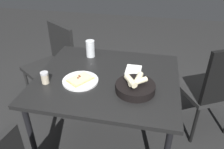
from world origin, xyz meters
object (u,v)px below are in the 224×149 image
(bread_basket, at_px, (135,87))
(chair_near, at_px, (54,60))
(pizza_plate, at_px, (80,80))
(pepper_shaker, at_px, (45,78))
(dining_table, at_px, (107,84))
(chair_spare, at_px, (214,86))
(beer_glass, at_px, (90,49))

(bread_basket, relative_size, chair_near, 0.31)
(pizza_plate, distance_m, pepper_shaker, 0.25)
(dining_table, distance_m, chair_spare, 0.96)
(chair_near, bearing_deg, dining_table, -128.66)
(chair_spare, bearing_deg, dining_table, 113.19)
(chair_near, xyz_separation_m, chair_spare, (-0.22, -1.60, 0.03))
(beer_glass, xyz_separation_m, chair_spare, (0.07, -1.09, -0.28))
(beer_glass, bearing_deg, chair_spare, -86.38)
(pepper_shaker, distance_m, chair_near, 0.87)
(pizza_plate, relative_size, pepper_shaker, 2.98)
(pizza_plate, xyz_separation_m, bread_basket, (-0.04, -0.40, 0.02))
(dining_table, height_order, pepper_shaker, pepper_shaker)
(dining_table, xyz_separation_m, chair_near, (0.59, 0.74, -0.18))
(beer_glass, bearing_deg, dining_table, -144.22)
(pizza_plate, bearing_deg, pepper_shaker, 105.63)
(beer_glass, relative_size, pepper_shaker, 1.67)
(beer_glass, bearing_deg, chair_near, 61.09)
(pizza_plate, xyz_separation_m, pepper_shaker, (-0.07, 0.24, 0.03))
(pizza_plate, relative_size, beer_glass, 1.78)
(chair_spare, bearing_deg, pepper_shaker, 112.85)
(bread_basket, height_order, chair_spare, chair_spare)
(dining_table, bearing_deg, pepper_shaker, 112.15)
(beer_glass, height_order, chair_spare, chair_spare)
(dining_table, bearing_deg, beer_glass, 35.78)
(bread_basket, bearing_deg, dining_table, 58.78)
(pizza_plate, height_order, bread_basket, bread_basket)
(pizza_plate, height_order, beer_glass, beer_glass)
(pizza_plate, bearing_deg, dining_table, -59.87)
(pizza_plate, bearing_deg, chair_near, 39.01)
(pizza_plate, distance_m, chair_near, 0.93)
(dining_table, relative_size, chair_near, 1.23)
(pepper_shaker, relative_size, chair_near, 0.10)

